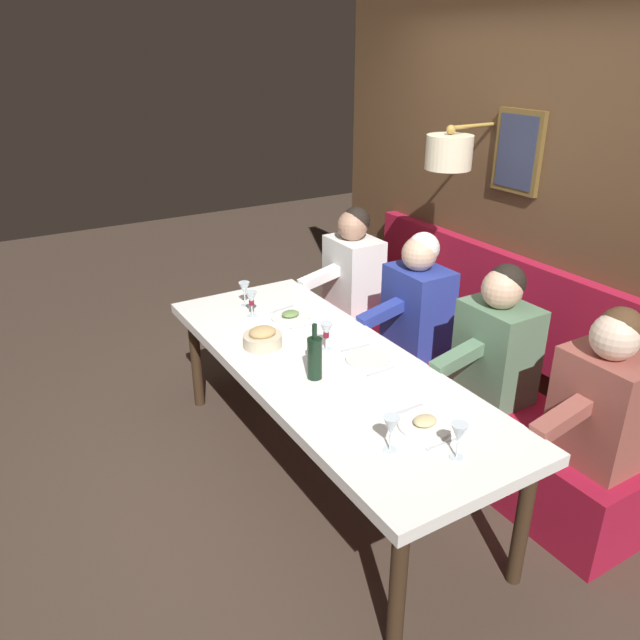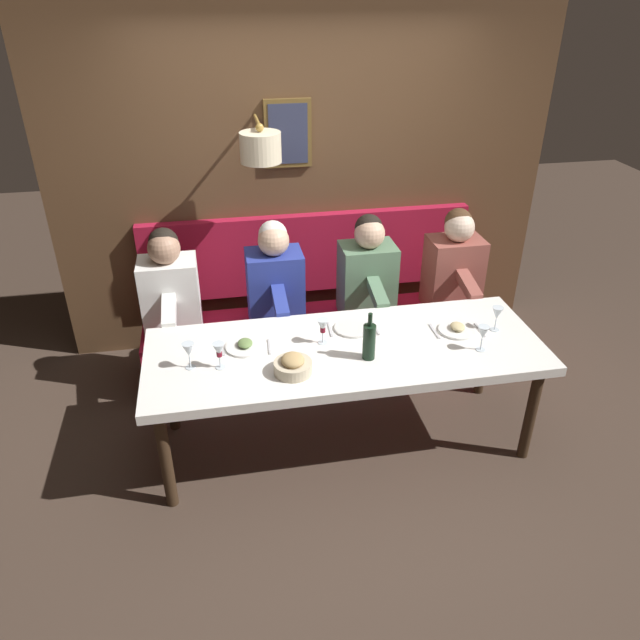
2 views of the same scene
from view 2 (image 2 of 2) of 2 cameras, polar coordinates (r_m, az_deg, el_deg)
The scene contains 18 objects.
ground_plane at distance 4.12m, azimuth 2.23°, elevation -11.31°, with size 12.00×12.00×0.00m, color #423328.
dining_table at distance 3.71m, azimuth 2.43°, elevation -3.44°, with size 0.90×2.42×0.74m.
banquette_bench at distance 4.68m, azimuth -0.08°, elevation -2.15°, with size 0.52×2.62×0.45m, color maroon.
back_wall_panel at distance 4.73m, azimuth -1.46°, elevation 13.39°, with size 0.59×3.82×2.90m.
diner_nearest at distance 4.68m, azimuth 12.60°, elevation 5.24°, with size 0.60×0.40×0.79m.
diner_near at distance 4.46m, azimuth 4.52°, elevation 4.69°, with size 0.60×0.40×0.79m.
diner_middle at distance 4.35m, azimuth -4.29°, elevation 3.98°, with size 0.60×0.40×0.79m.
diner_far at distance 4.34m, azimuth -14.07°, elevation 3.08°, with size 0.60×0.40×0.79m.
place_setting_0 at distance 3.92m, azimuth 12.87°, elevation -0.84°, with size 0.24×0.31×0.05m.
place_setting_1 at distance 3.68m, azimuth -7.08°, elevation -2.43°, with size 0.24×0.32×0.05m.
place_setting_2 at distance 3.85m, azimuth 3.14°, elevation -0.77°, with size 0.24×0.31×0.01m.
wine_glass_0 at distance 3.65m, azimuth 0.26°, elevation -0.64°, with size 0.07×0.07×0.16m.
wine_glass_1 at distance 3.47m, azimuth -9.54°, elevation -2.89°, with size 0.07×0.07×0.16m.
wine_glass_2 at distance 3.50m, azimuth -12.33°, elevation -2.85°, with size 0.07×0.07×0.16m.
wine_glass_3 at distance 3.95m, azimuth 16.42°, elevation 0.55°, with size 0.07×0.07×0.16m.
wine_glass_4 at distance 3.71m, azimuth 15.17°, elevation -1.22°, with size 0.07×0.07×0.16m.
wine_bottle at distance 3.52m, azimuth 4.67°, elevation -2.00°, with size 0.08×0.08×0.30m.
bread_bowl at distance 3.42m, azimuth -2.58°, elevation -4.31°, with size 0.22×0.22×0.12m.
Camera 2 is at (-3.01, 0.72, 2.72)m, focal length 33.81 mm.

